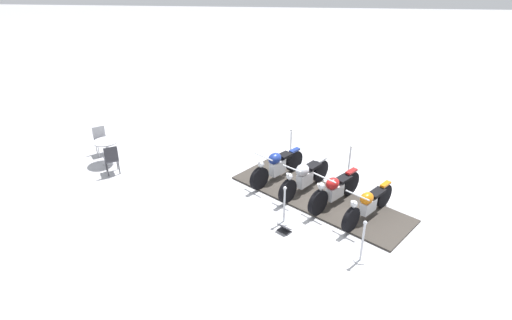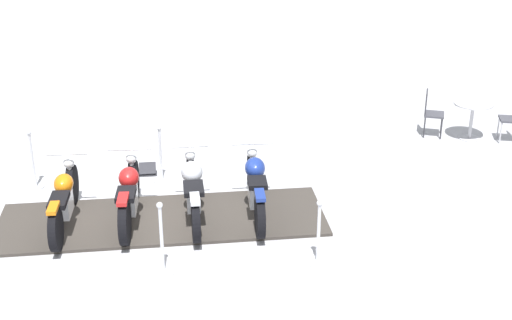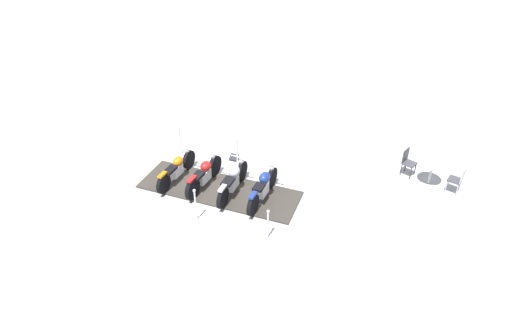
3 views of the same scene
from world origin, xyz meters
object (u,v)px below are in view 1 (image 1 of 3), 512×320
object	(u,v)px
stanchion_right_mid	(284,211)
info_placard	(284,229)
motorcycle_maroon	(334,190)
stanchion_right_rear	(362,247)
cafe_chair_near_table	(101,139)
stanchion_left_front	(291,149)
motorcycle_chrome	(304,177)
motorcycle_copper	(368,204)
cafe_table	(107,147)
cafe_chair_across_table	(111,158)
stanchion_left_mid	(349,168)
motorcycle_navy	(277,166)

from	to	relation	value
stanchion_right_mid	info_placard	size ratio (longest dim) A/B	2.71
motorcycle_maroon	stanchion_right_rear	distance (m)	2.30
stanchion_right_mid	cafe_chair_near_table	bearing A→B (deg)	-29.54
stanchion_left_front	motorcycle_chrome	bearing A→B (deg)	99.72
motorcycle_maroon	stanchion_left_front	distance (m)	3.15
motorcycle_maroon	motorcycle_copper	xyz separation A→B (m)	(-0.80, 0.62, -0.02)
stanchion_right_mid	stanchion_left_front	bearing A→B (deg)	-92.03
cafe_table	cafe_chair_across_table	size ratio (longest dim) A/B	0.83
motorcycle_copper	cafe_table	world-z (taller)	motorcycle_copper
stanchion_left_mid	cafe_table	world-z (taller)	stanchion_left_mid
stanchion_left_mid	cafe_table	size ratio (longest dim) A/B	1.42
stanchion_left_front	stanchion_left_mid	distance (m)	2.22
info_placard	motorcycle_maroon	bearing A→B (deg)	-97.63
cafe_chair_near_table	stanchion_right_mid	bearing A→B (deg)	24.13
motorcycle_navy	motorcycle_copper	world-z (taller)	motorcycle_navy
motorcycle_navy	stanchion_left_front	bearing A→B (deg)	-153.49
stanchion_right_rear	cafe_table	xyz separation A→B (m)	(7.53, -4.24, 0.20)
motorcycle_navy	cafe_chair_across_table	size ratio (longest dim) A/B	1.86
cafe_chair_across_table	stanchion_left_mid	bearing A→B (deg)	-118.76
info_placard	stanchion_right_rear	bearing A→B (deg)	-171.43
motorcycle_navy	stanchion_left_front	world-z (taller)	motorcycle_navy
stanchion_left_mid	stanchion_right_rear	bearing A→B (deg)	87.97
cafe_chair_across_table	motorcycle_copper	bearing A→B (deg)	-135.15
stanchion_left_front	stanchion_right_mid	xyz separation A→B (m)	(0.14, 3.81, 0.04)
motorcycle_maroon	stanchion_left_mid	world-z (taller)	stanchion_left_mid
stanchion_left_mid	info_placard	distance (m)	3.41
info_placard	cafe_chair_near_table	size ratio (longest dim) A/B	0.41
motorcycle_chrome	stanchion_right_mid	size ratio (longest dim) A/B	1.74
motorcycle_maroon	cafe_chair_across_table	xyz separation A→B (m)	(6.67, -1.27, 0.04)
motorcycle_chrome	cafe_table	world-z (taller)	motorcycle_chrome
motorcycle_navy	motorcycle_copper	distance (m)	3.02
motorcycle_navy	info_placard	xyz separation A→B (m)	(-0.29, 2.52, -0.46)
stanchion_right_mid	stanchion_right_rear	world-z (taller)	stanchion_right_rear
cafe_chair_across_table	motorcycle_maroon	bearing A→B (deg)	-131.76
cafe_table	cafe_chair_near_table	world-z (taller)	cafe_chair_near_table
info_placard	cafe_table	world-z (taller)	cafe_table
cafe_chair_near_table	cafe_table	bearing A→B (deg)	-0.00
motorcycle_chrome	motorcycle_maroon	size ratio (longest dim) A/B	1.09
motorcycle_navy	info_placard	bearing A→B (deg)	46.77
motorcycle_navy	motorcycle_chrome	distance (m)	1.01
stanchion_left_mid	info_placard	world-z (taller)	stanchion_left_mid
stanchion_left_mid	stanchion_right_mid	bearing A→B (deg)	52.32
stanchion_left_front	info_placard	size ratio (longest dim) A/B	2.58
motorcycle_maroon	stanchion_right_rear	size ratio (longest dim) A/B	1.56
cafe_chair_near_table	info_placard	bearing A→B (deg)	21.59
cafe_table	motorcycle_copper	bearing A→B (deg)	161.77
motorcycle_navy	info_placard	world-z (taller)	motorcycle_navy
cafe_table	cafe_chair_near_table	size ratio (longest dim) A/B	0.83
motorcycle_navy	stanchion_right_mid	world-z (taller)	stanchion_right_mid
cafe_chair_near_table	motorcycle_maroon	bearing A→B (deg)	34.43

